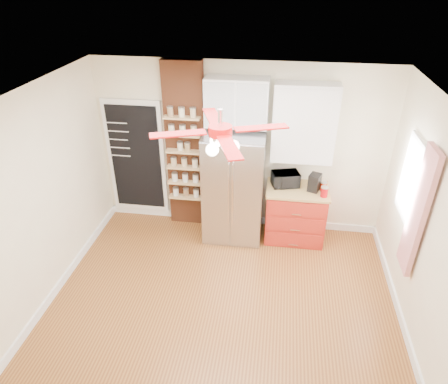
# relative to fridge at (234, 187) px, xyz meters

# --- Properties ---
(floor) EXTENTS (4.50, 4.50, 0.00)m
(floor) POSITION_rel_fridge_xyz_m (0.05, -1.63, -0.88)
(floor) COLOR brown
(floor) RESTS_ON ground
(ceiling) EXTENTS (4.50, 4.50, 0.00)m
(ceiling) POSITION_rel_fridge_xyz_m (0.05, -1.63, 1.83)
(ceiling) COLOR white
(ceiling) RESTS_ON wall_back
(wall_back) EXTENTS (4.50, 0.02, 2.70)m
(wall_back) POSITION_rel_fridge_xyz_m (0.05, 0.37, 0.48)
(wall_back) COLOR #F2ECC3
(wall_back) RESTS_ON floor
(wall_front) EXTENTS (4.50, 0.02, 2.70)m
(wall_front) POSITION_rel_fridge_xyz_m (0.05, -3.63, 0.48)
(wall_front) COLOR #F2ECC3
(wall_front) RESTS_ON floor
(wall_left) EXTENTS (0.02, 4.00, 2.70)m
(wall_left) POSITION_rel_fridge_xyz_m (-2.20, -1.63, 0.48)
(wall_left) COLOR #F2ECC3
(wall_left) RESTS_ON floor
(wall_right) EXTENTS (0.02, 4.00, 2.70)m
(wall_right) POSITION_rel_fridge_xyz_m (2.30, -1.63, 0.48)
(wall_right) COLOR #F2ECC3
(wall_right) RESTS_ON floor
(chalkboard) EXTENTS (0.95, 0.05, 1.95)m
(chalkboard) POSITION_rel_fridge_xyz_m (-1.65, 0.33, 0.23)
(chalkboard) COLOR white
(chalkboard) RESTS_ON wall_back
(brick_pillar) EXTENTS (0.60, 0.16, 2.70)m
(brick_pillar) POSITION_rel_fridge_xyz_m (-0.80, 0.29, 0.48)
(brick_pillar) COLOR brown
(brick_pillar) RESTS_ON floor
(fridge) EXTENTS (0.90, 0.70, 1.75)m
(fridge) POSITION_rel_fridge_xyz_m (0.00, 0.00, 0.00)
(fridge) COLOR #A3A4A8
(fridge) RESTS_ON floor
(upper_glass_cabinet) EXTENTS (0.90, 0.35, 0.70)m
(upper_glass_cabinet) POSITION_rel_fridge_xyz_m (0.00, 0.20, 1.27)
(upper_glass_cabinet) COLOR white
(upper_glass_cabinet) RESTS_ON wall_back
(red_cabinet) EXTENTS (0.94, 0.64, 0.90)m
(red_cabinet) POSITION_rel_fridge_xyz_m (0.97, 0.05, -0.42)
(red_cabinet) COLOR #A32317
(red_cabinet) RESTS_ON floor
(upper_shelf_unit) EXTENTS (0.90, 0.30, 1.15)m
(upper_shelf_unit) POSITION_rel_fridge_xyz_m (0.97, 0.22, 1.00)
(upper_shelf_unit) COLOR white
(upper_shelf_unit) RESTS_ON wall_back
(window) EXTENTS (0.04, 0.75, 1.05)m
(window) POSITION_rel_fridge_xyz_m (2.28, -0.73, 0.68)
(window) COLOR white
(window) RESTS_ON wall_right
(curtain) EXTENTS (0.06, 0.40, 1.55)m
(curtain) POSITION_rel_fridge_xyz_m (2.23, -1.28, 0.57)
(curtain) COLOR red
(curtain) RESTS_ON wall_right
(ceiling_fan) EXTENTS (1.40, 1.40, 0.44)m
(ceiling_fan) POSITION_rel_fridge_xyz_m (0.05, -1.63, 1.55)
(ceiling_fan) COLOR silver
(ceiling_fan) RESTS_ON ceiling
(toaster_oven) EXTENTS (0.46, 0.38, 0.22)m
(toaster_oven) POSITION_rel_fridge_xyz_m (0.77, 0.12, 0.14)
(toaster_oven) COLOR black
(toaster_oven) RESTS_ON red_cabinet
(coffee_maker) EXTENTS (0.21, 0.23, 0.26)m
(coffee_maker) POSITION_rel_fridge_xyz_m (1.20, 0.04, 0.16)
(coffee_maker) COLOR black
(coffee_maker) RESTS_ON red_cabinet
(canister_left) EXTENTS (0.12, 0.12, 0.14)m
(canister_left) POSITION_rel_fridge_xyz_m (1.34, -0.13, 0.10)
(canister_left) COLOR #AA090E
(canister_left) RESTS_ON red_cabinet
(canister_right) EXTENTS (0.11, 0.11, 0.13)m
(canister_right) POSITION_rel_fridge_xyz_m (1.34, 0.04, 0.09)
(canister_right) COLOR #BA240A
(canister_right) RESTS_ON red_cabinet
(pantry_jar_oats) EXTENTS (0.12, 0.12, 0.12)m
(pantry_jar_oats) POSITION_rel_fridge_xyz_m (-0.86, 0.16, 0.56)
(pantry_jar_oats) COLOR beige
(pantry_jar_oats) RESTS_ON brick_pillar
(pantry_jar_beans) EXTENTS (0.11, 0.11, 0.12)m
(pantry_jar_beans) POSITION_rel_fridge_xyz_m (-0.74, 0.16, 0.56)
(pantry_jar_beans) COLOR #987B4D
(pantry_jar_beans) RESTS_ON brick_pillar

